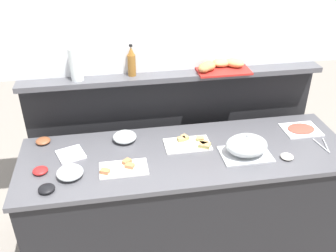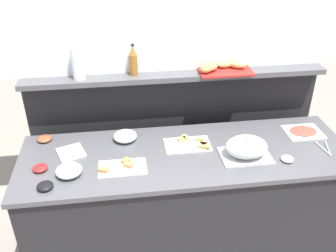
# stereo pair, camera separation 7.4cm
# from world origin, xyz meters

# --- Properties ---
(ground_plane) EXTENTS (12.00, 12.00, 0.00)m
(ground_plane) POSITION_xyz_m (0.00, 0.60, 0.00)
(ground_plane) COLOR gray
(buffet_counter) EXTENTS (2.30, 0.75, 0.90)m
(buffet_counter) POSITION_xyz_m (0.00, 0.00, 0.45)
(buffet_counter) COLOR black
(buffet_counter) RESTS_ON ground_plane
(back_ledge_unit) EXTENTS (2.30, 0.22, 1.30)m
(back_ledge_unit) POSITION_xyz_m (0.00, 0.55, 0.68)
(back_ledge_unit) COLOR black
(back_ledge_unit) RESTS_ON ground_plane
(sandwich_platter_side) EXTENTS (0.31, 0.18, 0.04)m
(sandwich_platter_side) POSITION_xyz_m (-0.45, -0.12, 0.91)
(sandwich_platter_side) COLOR white
(sandwich_platter_side) RESTS_ON buffet_counter
(sandwich_platter_front) EXTENTS (0.33, 0.20, 0.04)m
(sandwich_platter_front) POSITION_xyz_m (0.04, 0.09, 0.91)
(sandwich_platter_front) COLOR white
(sandwich_platter_front) RESTS_ON buffet_counter
(cold_cuts_platter) EXTENTS (0.27, 0.22, 0.02)m
(cold_cuts_platter) POSITION_xyz_m (0.92, 0.14, 0.91)
(cold_cuts_platter) COLOR white
(cold_cuts_platter) RESTS_ON buffet_counter
(serving_cloche) EXTENTS (0.34, 0.24, 0.17)m
(serving_cloche) POSITION_xyz_m (0.39, -0.10, 0.98)
(serving_cloche) COLOR #B7BABF
(serving_cloche) RESTS_ON buffet_counter
(glass_bowl_large) EXTENTS (0.17, 0.17, 0.07)m
(glass_bowl_large) POSITION_xyz_m (-0.78, -0.14, 0.93)
(glass_bowl_large) COLOR silver
(glass_bowl_large) RESTS_ON buffet_counter
(glass_bowl_medium) EXTENTS (0.17, 0.17, 0.07)m
(glass_bowl_medium) POSITION_xyz_m (-0.42, 0.22, 0.93)
(glass_bowl_medium) COLOR silver
(glass_bowl_medium) RESTS_ON buffet_counter
(condiment_bowl_cream) EXTENTS (0.09, 0.09, 0.03)m
(condiment_bowl_cream) POSITION_xyz_m (0.65, -0.18, 0.92)
(condiment_bowl_cream) COLOR silver
(condiment_bowl_cream) RESTS_ON buffet_counter
(condiment_bowl_red) EXTENTS (0.10, 0.10, 0.04)m
(condiment_bowl_red) POSITION_xyz_m (-1.00, 0.29, 0.92)
(condiment_bowl_red) COLOR brown
(condiment_bowl_red) RESTS_ON buffet_counter
(condiment_bowl_teal) EXTENTS (0.10, 0.10, 0.03)m
(condiment_bowl_teal) POSITION_xyz_m (-0.97, -0.07, 0.92)
(condiment_bowl_teal) COLOR red
(condiment_bowl_teal) RESTS_ON buffet_counter
(condiment_bowl_dark) EXTENTS (0.10, 0.10, 0.04)m
(condiment_bowl_dark) POSITION_xyz_m (-0.92, -0.26, 0.92)
(condiment_bowl_dark) COLOR black
(condiment_bowl_dark) RESTS_ON buffet_counter
(serving_tongs) EXTENTS (0.08, 0.19, 0.01)m
(serving_tongs) POSITION_xyz_m (0.97, -0.09, 0.91)
(serving_tongs) COLOR #B7BABF
(serving_tongs) RESTS_ON buffet_counter
(napkin_stack) EXTENTS (0.22, 0.22, 0.02)m
(napkin_stack) POSITION_xyz_m (-0.79, 0.10, 0.91)
(napkin_stack) COLOR white
(napkin_stack) RESTS_ON buffet_counter
(vinegar_bottle_amber) EXTENTS (0.06, 0.06, 0.24)m
(vinegar_bottle_amber) POSITION_xyz_m (-0.32, 0.49, 1.40)
(vinegar_bottle_amber) COLOR #8E5B23
(vinegar_bottle_amber) RESTS_ON back_ledge_unit
(bread_basket) EXTENTS (0.43, 0.27, 0.08)m
(bread_basket) POSITION_xyz_m (0.36, 0.49, 1.33)
(bread_basket) COLOR #B2231E
(bread_basket) RESTS_ON back_ledge_unit
(water_carafe) EXTENTS (0.09, 0.09, 0.24)m
(water_carafe) POSITION_xyz_m (-0.71, 0.48, 1.41)
(water_carafe) COLOR silver
(water_carafe) RESTS_ON back_ledge_unit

